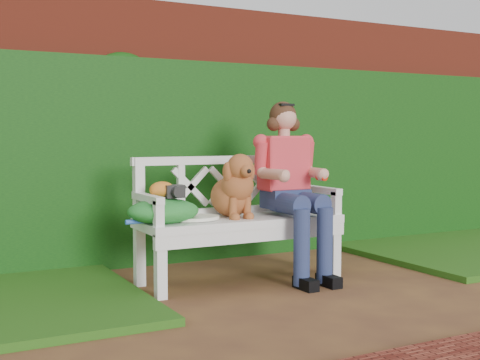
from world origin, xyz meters
name	(u,v)px	position (x,y,z in m)	size (l,w,h in m)	color
ground	(334,299)	(0.00, 0.00, 0.00)	(60.00, 60.00, 0.00)	#4C2C1E
brick_wall	(210,133)	(0.00, 1.90, 1.10)	(10.00, 0.30, 2.20)	maroon
ivy_hedge	(221,161)	(0.00, 1.68, 0.85)	(10.00, 0.18, 1.70)	#164D0D
garden_bench	(240,249)	(-0.31, 0.75, 0.24)	(1.58, 0.60, 0.48)	white
seated_woman	(287,194)	(0.08, 0.73, 0.64)	(0.54, 0.72, 1.27)	#F33861
dog	(233,185)	(-0.36, 0.75, 0.72)	(0.31, 0.43, 0.47)	#A66C21
tennis_racket	(189,218)	(-0.72, 0.72, 0.50)	(0.71, 0.30, 0.03)	white
green_bag	(163,210)	(-0.92, 0.71, 0.56)	(0.50, 0.38, 0.17)	green
camera_item	(174,191)	(-0.84, 0.70, 0.69)	(0.13, 0.10, 0.09)	black
baseball_glove	(162,190)	(-0.92, 0.73, 0.70)	(0.18, 0.13, 0.11)	orange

